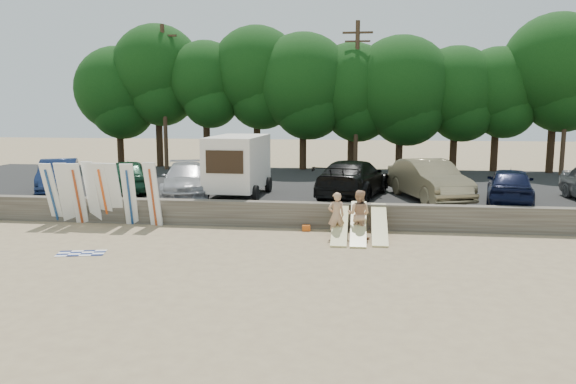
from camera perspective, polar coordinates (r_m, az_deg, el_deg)
name	(u,v)px	position (r m, az deg, el deg)	size (l,w,h in m)	color
ground	(291,246)	(19.18, 0.34, -5.51)	(120.00, 120.00, 0.00)	tan
seawall	(301,215)	(21.98, 1.29, -2.33)	(44.00, 0.50, 1.00)	#6B6356
parking_lot	(316,190)	(29.37, 2.82, 0.19)	(44.00, 14.50, 0.70)	#282828
treeline	(332,81)	(35.95, 4.49, 11.19)	(33.43, 6.55, 9.45)	#382616
utility_poles	(357,94)	(34.46, 6.99, 9.87)	(25.80, 0.26, 9.00)	#473321
box_trailer	(238,163)	(25.22, -5.12, 3.00)	(2.58, 4.35, 2.69)	white
car_0	(59,176)	(28.58, -22.27, 1.55)	(1.61, 4.61, 1.52)	#142248
car_1	(128,176)	(27.42, -15.93, 1.61)	(1.82, 4.53, 1.54)	#173F29
car_2	(186,180)	(25.69, -10.32, 1.25)	(2.04, 5.03, 1.46)	#ABABB0
car_3	(353,178)	(25.08, 6.63, 1.38)	(2.32, 5.70, 1.65)	black
car_4	(429,180)	(24.91, 14.13, 1.20)	(1.82, 5.23, 1.72)	#887956
car_5	(510,185)	(24.96, 21.64, 0.63)	(1.80, 4.48, 1.53)	black
surfboard_upright_0	(52,193)	(24.49, -22.87, -0.10)	(0.50, 0.06, 2.60)	white
surfboard_upright_1	(65,193)	(24.21, -21.71, -0.11)	(0.50, 0.06, 2.60)	white
surfboard_upright_2	(78,194)	(23.90, -20.60, -0.16)	(0.50, 0.06, 2.60)	white
surfboard_upright_3	(92,193)	(23.81, -19.30, -0.06)	(0.50, 0.06, 2.60)	white
surfboard_upright_4	(104,193)	(23.60, -18.23, -0.13)	(0.50, 0.06, 2.60)	white
surfboard_upright_5	(115,194)	(23.43, -17.19, -0.15)	(0.50, 0.06, 2.60)	white
surfboard_upright_6	(129,195)	(22.99, -15.81, -0.25)	(0.50, 0.06, 2.60)	white
surfboard_upright_7	(153,194)	(22.64, -13.56, -0.23)	(0.50, 0.06, 2.60)	white
surfboard_upright_8	(153,194)	(22.72, -13.58, -0.23)	(0.50, 0.06, 2.60)	white
surfboard_low_0	(340,225)	(20.31, 5.30, -3.33)	(0.56, 3.00, 0.07)	beige
surfboard_low_1	(358,223)	(20.22, 7.17, -3.18)	(0.56, 3.00, 0.07)	beige
surfboard_low_2	(379,224)	(20.49, 9.26, -3.23)	(0.56, 3.00, 0.07)	beige
beachgoer_a	(336,215)	(20.16, 4.92, -2.39)	(0.61, 0.40, 1.68)	tan
beachgoer_b	(359,214)	(20.21, 7.20, -2.28)	(0.86, 0.67, 1.77)	tan
cooler	(340,228)	(21.31, 5.28, -3.65)	(0.38, 0.30, 0.32)	#258A51
gear_bag	(306,228)	(21.45, 1.86, -3.67)	(0.30, 0.25, 0.22)	orange
beach_towel	(81,253)	(19.44, -20.27, -5.86)	(1.50, 1.50, 0.00)	white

